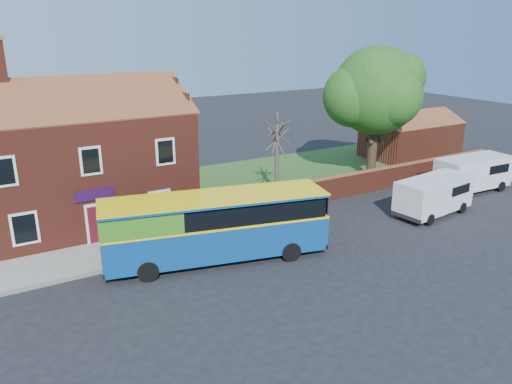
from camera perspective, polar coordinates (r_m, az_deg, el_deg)
ground at (r=24.37m, az=3.27°, el=-8.75°), size 120.00×120.00×0.00m
pavement at (r=26.71m, az=-16.58°, el=-6.87°), size 18.00×3.50×0.12m
kerb at (r=25.15m, az=-15.59°, el=-8.36°), size 18.00×0.15×0.14m
grass_strip at (r=41.41m, az=8.47°, el=2.60°), size 26.00×12.00×0.04m
shop_building at (r=30.94m, az=-19.81°, el=2.86°), size 12.30×8.13×10.50m
boundary_wall at (r=36.89m, az=14.29°, el=1.56°), size 22.00×0.38×1.60m
outbuilding at (r=47.06m, az=17.24°, el=5.86°), size 8.20×5.06×4.17m
bus at (r=24.51m, az=-5.45°, el=-3.78°), size 11.31×5.10×3.34m
van_near at (r=32.59m, az=19.66°, el=-0.24°), size 5.54×2.76×2.34m
van_far at (r=38.38m, az=23.58°, el=2.09°), size 5.67×2.53×2.44m
large_tree at (r=38.28m, az=13.50°, el=10.91°), size 8.12×6.43×9.91m
bare_tree at (r=33.11m, az=2.40°, el=3.91°), size 2.09×2.49×5.58m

